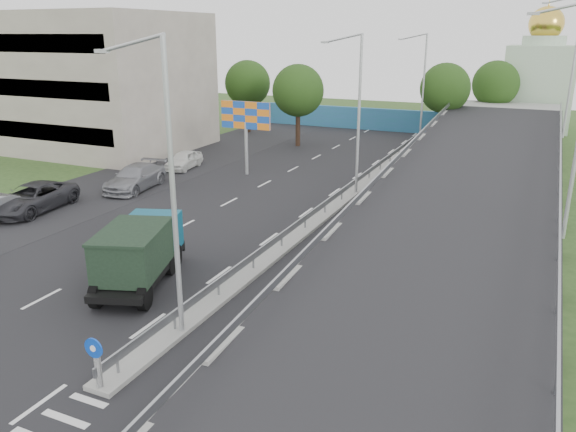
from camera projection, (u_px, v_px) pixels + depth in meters
The scene contains 21 objects.
road_surface at pixel (272, 214), 33.40m from camera, with size 26.00×90.00×0.04m, color black.
parking_strip at pixel (102, 190), 38.52m from camera, with size 8.00×90.00×0.05m, color black.
median at pixel (342, 201), 35.65m from camera, with size 1.00×44.00×0.20m, color gray.
overpass_ramp at pixel (466, 189), 32.18m from camera, with size 10.00×50.00×3.50m.
median_guardrail at pixel (342, 191), 35.45m from camera, with size 0.09×44.00×0.71m.
sign_bollard at pixel (97, 363), 16.47m from camera, with size 0.64×0.23×1.67m.
lamp_post_near at pixel (167, 176), 18.26m from camera, with size 2.74×0.18×10.08m.
lamp_post_mid at pixel (356, 107), 35.56m from camera, with size 2.74×0.18×10.08m.
lamp_post_far at pixel (422, 83), 52.87m from camera, with size 2.74×0.18×10.08m.
beige_building at pixel (69, 81), 52.55m from camera, with size 24.00×14.00×12.00m, color gray.
blue_wall at pixel (392, 120), 61.11m from camera, with size 30.00×0.50×2.40m, color teal.
church at pixel (539, 81), 61.25m from camera, with size 7.00×7.00×13.80m.
billboard at pixel (246, 119), 41.38m from camera, with size 4.00×0.24×5.50m.
tree_left_mid at pixel (298, 91), 51.85m from camera, with size 4.80×4.80×7.60m.
tree_median_far at pixel (445, 88), 54.05m from camera, with size 4.80×4.80×7.60m.
tree_left_far at pixel (248, 84), 59.33m from camera, with size 4.80×4.80×7.60m.
tree_ramp_far at pixel (496, 84), 58.54m from camera, with size 4.80×4.80×7.60m.
dump_truck at pixel (140, 250), 23.73m from camera, with size 4.08×6.50×2.69m.
parked_car_c at pixel (32, 198), 33.67m from camera, with size 2.74×5.94×1.65m, color #2C2C30.
parked_car_d at pixel (135, 178), 38.46m from camera, with size 2.31×5.68×1.65m, color gray.
parked_car_e at pixel (184, 160), 44.36m from camera, with size 1.67×4.15×1.41m, color silver.
Camera 1 is at (11.05, -8.53, 10.24)m, focal length 35.00 mm.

